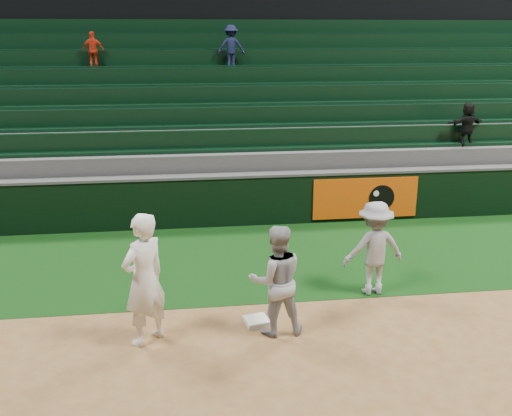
{
  "coord_description": "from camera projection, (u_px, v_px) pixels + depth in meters",
  "views": [
    {
      "loc": [
        -1.35,
        -7.86,
        4.48
      ],
      "look_at": [
        -0.04,
        2.3,
        1.3
      ],
      "focal_mm": 40.0,
      "sensor_mm": 36.0,
      "label": 1
    }
  ],
  "objects": [
    {
      "name": "first_baseman",
      "position": [
        144.0,
        280.0,
        8.31
      ],
      "size": [
        0.87,
        0.86,
        2.03
      ],
      "primitive_type": "imported",
      "rotation": [
        0.0,
        0.0,
        3.89
      ],
      "color": "white",
      "rests_on": "ground"
    },
    {
      "name": "field_wall",
      "position": [
        243.0,
        199.0,
        13.68
      ],
      "size": [
        36.0,
        0.45,
        1.25
      ],
      "color": "black",
      "rests_on": "ground"
    },
    {
      "name": "baserunner",
      "position": [
        276.0,
        280.0,
        8.63
      ],
      "size": [
        0.89,
        0.71,
        1.75
      ],
      "primitive_type": "imported",
      "rotation": [
        0.0,
        0.0,
        3.2
      ],
      "color": "#A0A3AA",
      "rests_on": "ground"
    },
    {
      "name": "base_coach",
      "position": [
        374.0,
        248.0,
        9.97
      ],
      "size": [
        1.14,
        0.71,
        1.69
      ],
      "primitive_type": "imported",
      "rotation": [
        0.0,
        0.0,
        3.22
      ],
      "color": "#9497A0",
      "rests_on": "foul_grass"
    },
    {
      "name": "ground",
      "position": [
        277.0,
        330.0,
        8.94
      ],
      "size": [
        70.0,
        70.0,
        0.0
      ],
      "primitive_type": "plane",
      "color": "brown",
      "rests_on": "ground"
    },
    {
      "name": "first_base",
      "position": [
        257.0,
        321.0,
        9.13
      ],
      "size": [
        0.43,
        0.43,
        0.08
      ],
      "primitive_type": "cube",
      "rotation": [
        0.0,
        0.0,
        0.21
      ],
      "color": "silver",
      "rests_on": "ground"
    },
    {
      "name": "foul_grass",
      "position": [
        253.0,
        258.0,
        11.78
      ],
      "size": [
        36.0,
        4.2,
        0.01
      ],
      "primitive_type": "cube",
      "color": "black",
      "rests_on": "ground"
    },
    {
      "name": "stadium_seating",
      "position": [
        229.0,
        129.0,
        16.93
      ],
      "size": [
        36.0,
        5.95,
        4.85
      ],
      "color": "#3E3E40",
      "rests_on": "ground"
    }
  ]
}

